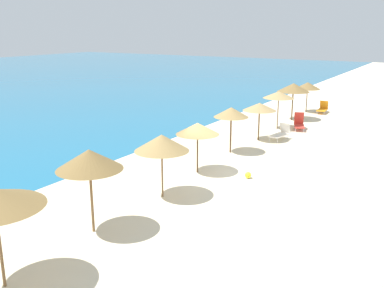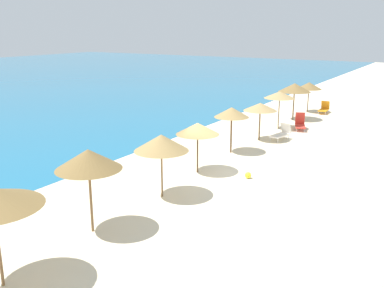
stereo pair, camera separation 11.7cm
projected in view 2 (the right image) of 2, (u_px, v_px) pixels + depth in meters
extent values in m
plane|color=beige|center=(213.00, 174.00, 21.14)|extent=(160.00, 160.00, 0.00)
cylinder|color=brown|center=(91.00, 199.00, 14.88)|extent=(0.09, 0.09, 2.43)
cone|color=olive|center=(88.00, 159.00, 14.51)|extent=(2.26, 2.26, 0.70)
cylinder|color=brown|center=(162.00, 172.00, 18.04)|extent=(0.07, 0.07, 2.15)
cone|color=#9E7F4C|center=(161.00, 143.00, 17.71)|extent=(2.26, 2.26, 0.69)
cylinder|color=brown|center=(198.00, 152.00, 21.14)|extent=(0.08, 0.08, 2.07)
cone|color=olive|center=(198.00, 129.00, 20.84)|extent=(2.10, 2.10, 0.56)
cylinder|color=brown|center=(231.00, 134.00, 24.52)|extent=(0.10, 0.10, 2.20)
cone|color=#9E7F4C|center=(232.00, 112.00, 24.20)|extent=(1.95, 1.95, 0.56)
cylinder|color=brown|center=(260.00, 124.00, 27.26)|extent=(0.09, 0.09, 2.05)
cone|color=tan|center=(260.00, 107.00, 26.97)|extent=(2.08, 2.08, 0.49)
cylinder|color=brown|center=(279.00, 113.00, 30.28)|extent=(0.07, 0.07, 2.33)
cone|color=tan|center=(280.00, 95.00, 29.96)|extent=(2.15, 2.15, 0.47)
cylinder|color=brown|center=(294.00, 105.00, 33.36)|extent=(0.10, 0.10, 2.31)
cone|color=olive|center=(295.00, 88.00, 33.02)|extent=(2.45, 2.45, 0.65)
cylinder|color=brown|center=(308.00, 100.00, 36.47)|extent=(0.08, 0.08, 2.09)
cone|color=olive|center=(309.00, 86.00, 36.16)|extent=(2.09, 2.09, 0.57)
cube|color=orange|center=(323.00, 110.00, 35.97)|extent=(1.38, 0.74, 0.07)
cube|color=orange|center=(325.00, 105.00, 36.42)|extent=(0.25, 0.68, 0.69)
cylinder|color=silver|center=(318.00, 113.00, 35.66)|extent=(0.04, 0.04, 0.26)
cylinder|color=silver|center=(325.00, 114.00, 35.40)|extent=(0.04, 0.04, 0.26)
cylinder|color=silver|center=(321.00, 111.00, 36.63)|extent=(0.04, 0.04, 0.26)
cylinder|color=silver|center=(328.00, 111.00, 36.37)|extent=(0.04, 0.04, 0.26)
cube|color=white|center=(280.00, 135.00, 27.30)|extent=(1.61, 0.94, 0.07)
cube|color=white|center=(286.00, 128.00, 27.72)|extent=(0.42, 0.71, 0.70)
cylinder|color=silver|center=(270.00, 139.00, 27.08)|extent=(0.04, 0.04, 0.32)
cylinder|color=silver|center=(278.00, 141.00, 26.71)|extent=(0.04, 0.04, 0.32)
cylinder|color=silver|center=(281.00, 136.00, 27.99)|extent=(0.04, 0.04, 0.32)
cylinder|color=silver|center=(289.00, 137.00, 27.62)|extent=(0.04, 0.04, 0.32)
cube|color=red|center=(300.00, 126.00, 30.13)|extent=(1.61, 1.14, 0.07)
cube|color=red|center=(300.00, 118.00, 30.68)|extent=(0.41, 0.68, 0.84)
cylinder|color=silver|center=(296.00, 130.00, 29.62)|extent=(0.04, 0.04, 0.26)
cylinder|color=silver|center=(305.00, 131.00, 29.52)|extent=(0.04, 0.04, 0.26)
cylinder|color=silver|center=(296.00, 126.00, 30.81)|extent=(0.04, 0.04, 0.26)
cylinder|color=silver|center=(304.00, 127.00, 30.72)|extent=(0.04, 0.04, 0.26)
sphere|color=yellow|center=(248.00, 175.00, 20.49)|extent=(0.30, 0.30, 0.30)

